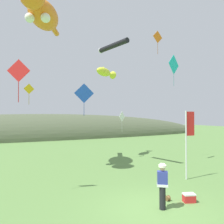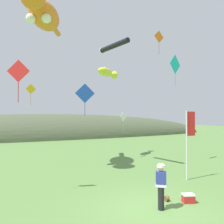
{
  "view_description": "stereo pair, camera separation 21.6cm",
  "coord_description": "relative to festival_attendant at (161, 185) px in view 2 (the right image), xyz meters",
  "views": [
    {
      "loc": [
        -5.07,
        -7.06,
        3.66
      ],
      "look_at": [
        0.0,
        4.0,
        3.86
      ],
      "focal_mm": 35.0,
      "sensor_mm": 36.0,
      "label": 1
    },
    {
      "loc": [
        -4.88,
        -7.15,
        3.66
      ],
      "look_at": [
        0.0,
        4.0,
        3.86
      ],
      "focal_mm": 35.0,
      "sensor_mm": 36.0,
      "label": 2
    }
  ],
  "objects": [
    {
      "name": "ground_plane",
      "position": [
        -0.29,
        0.1,
        -0.95
      ],
      "size": [
        120.0,
        120.0,
        0.0
      ],
      "primitive_type": "plane",
      "color": "#5B8442"
    },
    {
      "name": "distant_hill_ridge",
      "position": [
        -0.29,
        30.38,
        -0.95
      ],
      "size": [
        63.98,
        10.61,
        7.84
      ],
      "color": "#4C563D",
      "rests_on": "ground"
    },
    {
      "name": "festival_attendant",
      "position": [
        0.0,
        0.0,
        0.0
      ],
      "size": [
        0.49,
        0.46,
        1.77
      ],
      "color": "black",
      "rests_on": "ground"
    },
    {
      "name": "kite_spool",
      "position": [
        0.73,
        0.59,
        -0.84
      ],
      "size": [
        0.14,
        0.23,
        0.23
      ],
      "color": "olive",
      "rests_on": "ground"
    },
    {
      "name": "picnic_cooler",
      "position": [
        1.47,
        0.11,
        -0.77
      ],
      "size": [
        0.57,
        0.46,
        0.36
      ],
      "color": "red",
      "rests_on": "ground"
    },
    {
      "name": "festival_banner_pole",
      "position": [
        3.9,
        2.67,
        1.63
      ],
      "size": [
        0.66,
        0.08,
        3.94
      ],
      "color": "silver",
      "rests_on": "ground"
    },
    {
      "name": "kite_giant_cat",
      "position": [
        -3.64,
        7.92,
        9.49
      ],
      "size": [
        3.27,
        5.96,
        1.94
      ],
      "color": "orange"
    },
    {
      "name": "kite_fish_windsock",
      "position": [
        2.1,
        10.69,
        6.51
      ],
      "size": [
        2.6,
        2.25,
        0.84
      ],
      "color": "yellow"
    },
    {
      "name": "kite_tube_streamer",
      "position": [
        1.1,
        6.99,
        7.65
      ],
      "size": [
        1.13,
        3.0,
        0.44
      ],
      "color": "black"
    },
    {
      "name": "kite_diamond_orange",
      "position": [
        5.25,
        7.36,
        9.01
      ],
      "size": [
        1.0,
        0.15,
        1.91
      ],
      "color": "orange"
    },
    {
      "name": "kite_diamond_white",
      "position": [
        3.2,
        9.65,
        2.59
      ],
      "size": [
        0.79,
        0.44,
        1.79
      ],
      "color": "white"
    },
    {
      "name": "kite_diamond_gold",
      "position": [
        -4.09,
        12.52,
        4.92
      ],
      "size": [
        0.86,
        0.18,
        1.78
      ],
      "color": "yellow"
    },
    {
      "name": "kite_diamond_teal",
      "position": [
        6.1,
        6.45,
        6.68
      ],
      "size": [
        1.46,
        0.57,
        2.45
      ],
      "color": "#19BFBF"
    },
    {
      "name": "kite_diamond_red",
      "position": [
        -5.11,
        3.6,
        4.69
      ],
      "size": [
        0.95,
        0.42,
        1.93
      ],
      "color": "red"
    },
    {
      "name": "kite_diamond_blue",
      "position": [
        -0.76,
        7.8,
        4.26
      ],
      "size": [
        1.36,
        0.33,
        2.29
      ],
      "color": "blue"
    }
  ]
}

